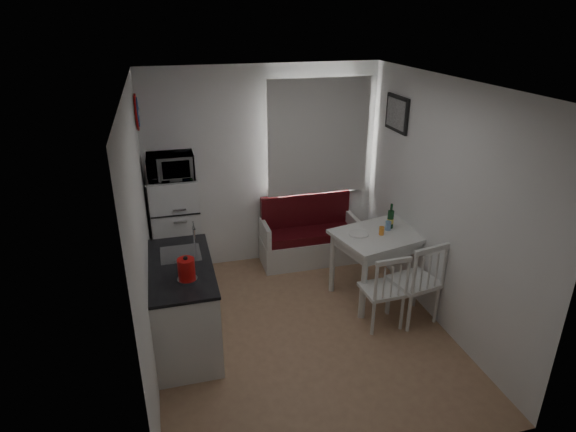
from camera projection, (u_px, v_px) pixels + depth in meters
name	position (u px, v px, depth m)	size (l,w,h in m)	color
floor	(302.00, 331.00, 5.17)	(3.00, 3.50, 0.02)	#A67858
ceiling	(305.00, 83.00, 4.14)	(3.00, 3.50, 0.02)	white
wall_back	(264.00, 168.00, 6.21)	(3.00, 0.02, 2.60)	white
wall_front	(381.00, 327.00, 3.10)	(3.00, 0.02, 2.60)	white
wall_left	(143.00, 238.00, 4.30)	(0.02, 3.50, 2.60)	white
wall_right	(441.00, 206.00, 5.01)	(0.02, 3.50, 2.60)	white
window	(317.00, 140.00, 6.22)	(1.22, 0.06, 1.47)	white
curtain	(319.00, 138.00, 6.14)	(1.35, 0.02, 1.50)	white
kitchen_counter	(184.00, 304.00, 4.84)	(0.62, 1.32, 1.16)	white
wall_sign	(138.00, 112.00, 5.26)	(0.40, 0.40, 0.03)	navy
picture_frame	(397.00, 114.00, 5.69)	(0.04, 0.52, 0.42)	black
bench	(308.00, 240.00, 6.52)	(1.28, 0.49, 0.92)	white
dining_table	(383.00, 240.00, 5.59)	(1.23, 0.98, 0.81)	white
chair_left	(387.00, 284.00, 5.01)	(0.43, 0.41, 0.48)	white
chair_right	(421.00, 275.00, 5.07)	(0.53, 0.52, 0.53)	white
fridge	(177.00, 231.00, 5.86)	(0.56, 0.56, 1.39)	white
microwave	(170.00, 166.00, 5.48)	(0.52, 0.36, 0.29)	white
kettle	(186.00, 269.00, 4.34)	(0.19, 0.19, 0.25)	red
wine_bottle	(391.00, 216.00, 5.61)	(0.08, 0.08, 0.30)	#133B1C
drinking_glass_orange	(382.00, 231.00, 5.48)	(0.06, 0.06, 0.10)	orange
drinking_glass_blue	(388.00, 226.00, 5.60)	(0.06, 0.06, 0.11)	#7298C2
plate	(359.00, 234.00, 5.50)	(0.23, 0.23, 0.02)	white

